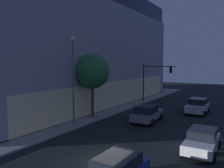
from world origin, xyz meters
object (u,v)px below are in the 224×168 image
(car_white, at_px, (202,141))
(car_silver, at_px, (198,106))
(street_lamp_sidewalk, at_px, (73,70))
(car_grey, at_px, (147,113))
(modern_building, at_px, (51,49))
(traffic_light_far_corner, at_px, (154,76))
(sidewalk_tree, at_px, (92,72))

(car_white, xyz_separation_m, car_silver, (12.48, 2.71, 0.09))
(street_lamp_sidewalk, height_order, car_grey, street_lamp_sidewalk)
(modern_building, height_order, car_silver, modern_building)
(traffic_light_far_corner, height_order, sidewalk_tree, sidewalk_tree)
(sidewalk_tree, xyz_separation_m, car_silver, (8.32, -9.24, -4.14))
(street_lamp_sidewalk, distance_m, car_silver, 15.49)
(modern_building, relative_size, traffic_light_far_corner, 6.48)
(street_lamp_sidewalk, distance_m, sidewalk_tree, 3.76)
(street_lamp_sidewalk, bearing_deg, car_white, -92.23)
(traffic_light_far_corner, distance_m, car_silver, 9.05)
(car_white, bearing_deg, car_grey, 47.86)
(traffic_light_far_corner, xyz_separation_m, car_white, (-16.94, -9.94, -3.24))
(car_grey, distance_m, car_silver, 7.68)
(car_white, relative_size, car_grey, 0.87)
(modern_building, xyz_separation_m, traffic_light_far_corner, (5.66, -15.15, -4.15))
(street_lamp_sidewalk, xyz_separation_m, car_silver, (12.03, -8.71, -4.39))
(traffic_light_far_corner, relative_size, car_silver, 1.35)
(modern_building, xyz_separation_m, car_white, (-11.28, -25.08, -7.38))
(modern_building, xyz_separation_m, car_silver, (1.20, -22.37, -7.29))
(modern_building, xyz_separation_m, car_grey, (-5.59, -18.80, -7.31))
(car_silver, bearing_deg, car_grey, 152.27)
(traffic_light_far_corner, bearing_deg, street_lamp_sidewalk, 174.86)
(street_lamp_sidewalk, bearing_deg, modern_building, 51.60)
(street_lamp_sidewalk, height_order, car_silver, street_lamp_sidewalk)
(traffic_light_far_corner, height_order, car_white, traffic_light_far_corner)
(car_grey, relative_size, car_silver, 1.09)
(sidewalk_tree, relative_size, car_grey, 1.45)
(car_grey, bearing_deg, street_lamp_sidewalk, 135.57)
(street_lamp_sidewalk, bearing_deg, car_silver, -35.89)
(car_white, bearing_deg, modern_building, 65.80)
(street_lamp_sidewalk, relative_size, car_silver, 1.92)
(traffic_light_far_corner, relative_size, sidewalk_tree, 0.85)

